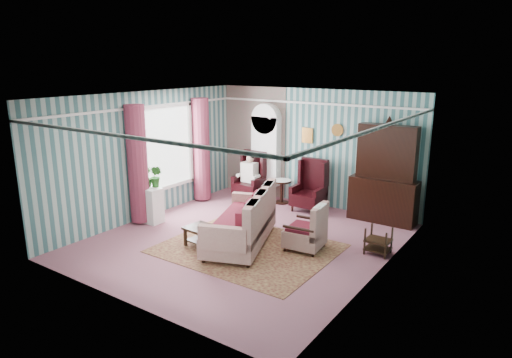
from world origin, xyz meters
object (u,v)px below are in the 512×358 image
Objects in this scene: floral_armchair at (305,228)px; plant_stand at (150,205)px; dresser_hutch at (385,171)px; coffee_table at (207,238)px; wingback_left at (250,176)px; bookcase at (266,156)px; round_side_table at (282,192)px; seated_woman at (250,177)px; sofa at (240,219)px; wingback_right at (309,186)px; nest_table at (378,240)px.

plant_stand is at bearing 93.35° from floral_armchair.
floral_armchair is at bearing -105.79° from dresser_hutch.
coffee_table is (-1.61, -1.02, -0.24)m from floral_armchair.
wingback_left is at bearing 46.58° from floral_armchair.
floral_armchair is at bearing -37.20° from wingback_left.
wingback_left is at bearing 73.78° from plant_stand.
bookcase reaches higher than round_side_table.
bookcase is 1.90× the size of seated_woman.
seated_woman is 1.97× the size of round_side_table.
bookcase is 2.80× the size of plant_stand.
plant_stand is at bearing -106.22° from seated_woman.
bookcase reaches higher than sofa.
bookcase is 1.63m from wingback_right.
wingback_right is 1.06× the size of seated_woman.
bookcase reaches higher than seated_woman.
nest_table is at bearing -72.61° from dresser_hutch.
wingback_left is 2.87m from plant_stand.
sofa reaches higher than round_side_table.
sofa is (0.75, -2.81, 0.23)m from round_side_table.
wingback_right is 2.31× the size of nest_table.
wingback_left reaches higher than sofa.
coffee_table is at bearing -74.82° from bookcase.
nest_table is at bearing -28.20° from round_side_table.
nest_table is 0.62× the size of coffee_table.
wingback_right is at bearing -10.01° from round_side_table.
seated_woman reaches higher than nest_table.
wingback_right is at bearing 146.25° from nest_table.
bookcase is 3.79m from coffee_table.
sofa is 2.58× the size of coffee_table.
wingback_right reaches higher than sofa.
nest_table is 0.68× the size of plant_stand.
bookcase is at bearing 105.18° from coffee_table.
wingback_left reaches higher than plant_stand.
round_side_table is at bearing -177.36° from dresser_hutch.
seated_woman is at bearing 11.07° from sofa.
plant_stand is at bearing -106.22° from wingback_left.
seated_woman is (-1.75, 0.00, -0.04)m from wingback_right.
plant_stand is 0.36× the size of sofa.
sofa reaches higher than floral_armchair.
round_side_table is at bearing 169.99° from wingback_right.
nest_table is (0.57, -1.82, -0.91)m from dresser_hutch.
wingback_right is at bearing 80.37° from coffee_table.
sofa is at bearing 49.02° from coffee_table.
floral_armchair is at bearing -86.96° from sofa.
seated_woman is 3.54m from floral_armchair.
round_side_table is (-0.85, 0.15, -0.33)m from wingback_right.
dresser_hutch is at bearing 4.41° from wingback_left.
bookcase is 3.39m from plant_stand.
floral_armchair reaches higher than round_side_table.
bookcase is at bearing 177.89° from dresser_hutch.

